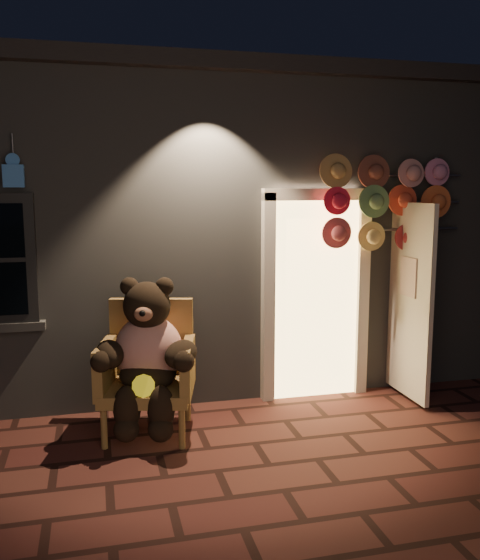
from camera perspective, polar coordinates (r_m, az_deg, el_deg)
name	(u,v)px	position (r m, az deg, el deg)	size (l,w,h in m)	color
ground	(218,471)	(4.88, -2.14, -17.89)	(60.00, 60.00, 0.00)	#50261E
shop_building	(159,221)	(8.32, -7.83, 5.61)	(7.30, 5.95, 3.51)	slate
wicker_armchair	(149,367)	(5.48, -8.77, -8.32)	(0.95, 0.89, 1.18)	brown
teddy_bear	(147,355)	(5.29, -8.91, -7.12)	(0.95, 0.84, 1.34)	red
hat_rack	(387,203)	(6.27, 13.95, 7.22)	(1.58, 0.22, 2.53)	#59595E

